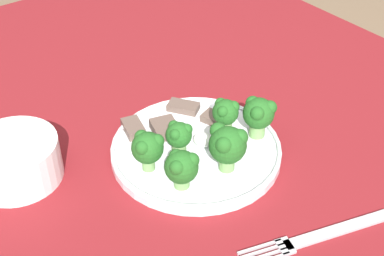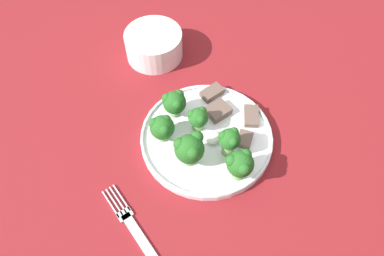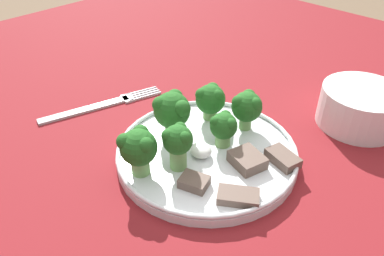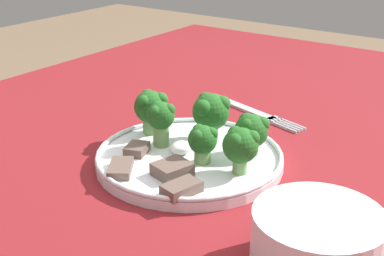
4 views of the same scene
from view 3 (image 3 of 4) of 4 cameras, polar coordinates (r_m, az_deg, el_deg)
table at (r=0.63m, az=5.45°, el=-4.30°), size 1.35×1.18×0.73m
dinner_plate at (r=0.49m, az=2.25°, el=-3.71°), size 0.24×0.24×0.02m
fork at (r=0.62m, az=-13.67°, el=3.37°), size 0.07×0.20×0.00m
cream_bowl at (r=0.60m, az=24.26°, el=2.80°), size 0.12×0.12×0.06m
broccoli_floret_near_rim_left at (r=0.44m, az=-2.18°, el=-2.12°), size 0.04×0.04×0.06m
broccoli_floret_center_left at (r=0.54m, az=2.84°, el=4.44°), size 0.04×0.04×0.05m
broccoli_floret_back_left at (r=0.49m, az=4.84°, el=0.25°), size 0.04×0.04×0.05m
broccoli_floret_front_left at (r=0.52m, az=8.36°, el=3.28°), size 0.04×0.04×0.06m
broccoli_floret_center_back at (r=0.50m, az=-3.08°, el=2.79°), size 0.05×0.05×0.06m
broccoli_floret_mid_cluster at (r=0.44m, az=-8.14°, el=-3.00°), size 0.05×0.04×0.06m
meat_slice_front_slice at (r=0.44m, az=0.31°, el=-8.23°), size 0.04×0.03×0.01m
meat_slice_middle_slice at (r=0.47m, az=8.42°, el=-4.83°), size 0.05×0.04×0.02m
meat_slice_rear_slice at (r=0.43m, az=7.06°, el=-10.31°), size 0.05×0.05×0.01m
meat_slice_edge_slice at (r=0.48m, az=13.67°, el=-4.49°), size 0.05×0.03×0.01m
sauce_dollop at (r=0.48m, az=1.34°, el=-3.44°), size 0.03×0.03×0.02m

